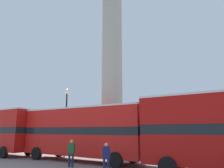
{
  "coord_description": "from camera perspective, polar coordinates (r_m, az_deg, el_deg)",
  "views": [
    {
      "loc": [
        11.64,
        -19.32,
        2.4
      ],
      "look_at": [
        0.0,
        0.0,
        7.16
      ],
      "focal_mm": 35.0,
      "sensor_mm": 36.0,
      "label": 1
    }
  ],
  "objects": [
    {
      "name": "monument_column",
      "position": [
        23.25,
        0.0,
        2.19
      ],
      "size": [
        5.0,
        5.0,
        20.08
      ],
      "color": "#A39E8E",
      "rests_on": "ground_plane"
    },
    {
      "name": "pedestrian_by_plinth",
      "position": [
        13.15,
        -1.52,
        -18.33
      ],
      "size": [
        0.45,
        0.41,
        1.68
      ],
      "rotation": [
        0.0,
        0.0,
        3.82
      ],
      "color": "#192347",
      "rests_on": "ground_plane"
    },
    {
      "name": "street_lamp",
      "position": [
        22.71,
        -11.88,
        -7.15
      ],
      "size": [
        0.52,
        0.52,
        6.55
      ],
      "color": "black",
      "rests_on": "ground_plane"
    },
    {
      "name": "pedestrian_near_lamp",
      "position": [
        15.52,
        -10.6,
        -16.95
      ],
      "size": [
        0.49,
        0.28,
        1.75
      ],
      "rotation": [
        0.0,
        0.0,
        3.37
      ],
      "color": "#192347",
      "rests_on": "ground_plane"
    },
    {
      "name": "ground_plane",
      "position": [
        22.68,
        0.0,
        -17.99
      ],
      "size": [
        200.0,
        200.0,
        0.0
      ],
      "primitive_type": "plane",
      "color": "gray"
    },
    {
      "name": "bus_c",
      "position": [
        18.02,
        -7.6,
        -12.1
      ],
      "size": [
        10.91,
        2.97,
        4.17
      ],
      "rotation": [
        0.0,
        0.0,
        -0.01
      ],
      "color": "red",
      "rests_on": "ground_plane"
    }
  ]
}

